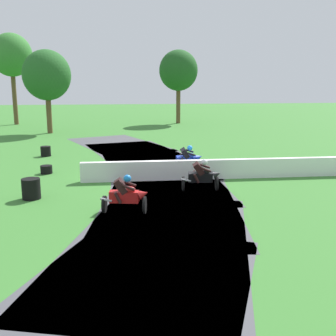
# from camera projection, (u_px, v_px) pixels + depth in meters

# --- Properties ---
(ground_plane) EXTENTS (120.00, 120.00, 0.00)m
(ground_plane) POSITION_uv_depth(u_px,v_px,m) (165.00, 180.00, 18.99)
(ground_plane) COLOR #38752D
(track_asphalt) EXTENTS (8.99, 32.21, 0.01)m
(track_asphalt) POSITION_uv_depth(u_px,v_px,m) (144.00, 180.00, 18.88)
(track_asphalt) COLOR #47474C
(track_asphalt) RESTS_ON ground
(safety_barrier) EXTENTS (19.08, 0.33, 0.90)m
(safety_barrier) POSITION_uv_depth(u_px,v_px,m) (285.00, 167.00, 19.54)
(safety_barrier) COLOR white
(safety_barrier) RESTS_ON ground
(motorcycle_lead_red) EXTENTS (1.71, 0.91, 1.42)m
(motorcycle_lead_red) POSITION_uv_depth(u_px,v_px,m) (126.00, 195.00, 14.10)
(motorcycle_lead_red) COLOR black
(motorcycle_lead_red) RESTS_ON ground
(motorcycle_chase_black) EXTENTS (1.70, 0.82, 1.43)m
(motorcycle_chase_black) POSITION_uv_depth(u_px,v_px,m) (202.00, 176.00, 16.98)
(motorcycle_chase_black) COLOR black
(motorcycle_chase_black) RESTS_ON ground
(motorcycle_trailing_blue) EXTENTS (1.68, 0.90, 1.43)m
(motorcycle_trailing_blue) POSITION_uv_depth(u_px,v_px,m) (188.00, 159.00, 20.69)
(motorcycle_trailing_blue) COLOR black
(motorcycle_trailing_blue) RESTS_ON ground
(tire_stack_mid_a) EXTENTS (0.71, 0.71, 0.80)m
(tire_stack_mid_a) POSITION_uv_depth(u_px,v_px,m) (31.00, 189.00, 15.91)
(tire_stack_mid_a) COLOR black
(tire_stack_mid_a) RESTS_ON ground
(tire_stack_mid_b) EXTENTS (0.57, 0.57, 0.40)m
(tire_stack_mid_b) POSITION_uv_depth(u_px,v_px,m) (46.00, 170.00, 20.24)
(tire_stack_mid_b) COLOR black
(tire_stack_mid_b) RESTS_ON ground
(tire_stack_far) EXTENTS (0.60, 0.60, 0.60)m
(tire_stack_far) POSITION_uv_depth(u_px,v_px,m) (46.00, 151.00, 24.81)
(tire_stack_far) COLOR black
(tire_stack_far) RESTS_ON ground
(tree_far_left) EXTENTS (4.01, 4.01, 6.99)m
(tree_far_left) POSITION_uv_depth(u_px,v_px,m) (47.00, 75.00, 34.57)
(tree_far_left) COLOR brown
(tree_far_left) RESTS_ON ground
(tree_far_right) EXTENTS (4.05, 4.05, 9.05)m
(tree_far_right) POSITION_uv_depth(u_px,v_px,m) (11.00, 55.00, 41.02)
(tree_far_right) COLOR brown
(tree_far_right) RESTS_ON ground
(tree_mid_rise) EXTENTS (3.97, 3.97, 7.53)m
(tree_mid_rise) POSITION_uv_depth(u_px,v_px,m) (178.00, 71.00, 42.47)
(tree_mid_rise) COLOR brown
(tree_mid_rise) RESTS_ON ground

